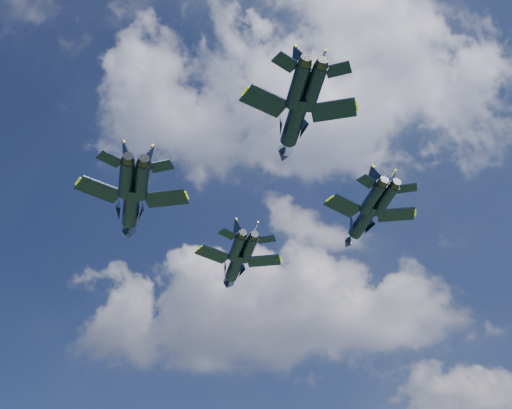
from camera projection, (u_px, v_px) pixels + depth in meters
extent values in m
cylinder|color=black|center=(236.00, 265.00, 96.89)|extent=(5.61, 9.53, 1.91)
cone|color=black|center=(228.00, 285.00, 101.65)|extent=(2.77, 3.26, 1.81)
ellipsoid|color=brown|center=(231.00, 273.00, 99.95)|extent=(2.18, 3.20, 0.87)
cube|color=black|center=(213.00, 254.00, 94.54)|extent=(5.39, 5.43, 0.19)
cube|color=black|center=(264.00, 261.00, 95.96)|extent=(4.98, 2.92, 0.19)
cube|color=black|center=(228.00, 234.00, 90.39)|extent=(2.83, 2.99, 0.15)
cube|color=black|center=(266.00, 239.00, 91.41)|extent=(2.66, 1.78, 0.15)
cube|color=black|center=(238.00, 230.00, 92.25)|extent=(1.97, 2.61, 3.20)
cube|color=black|center=(254.00, 232.00, 92.68)|extent=(1.73, 3.14, 3.20)
cylinder|color=black|center=(131.00, 205.00, 81.15)|extent=(5.81, 10.26, 2.05)
cone|color=black|center=(129.00, 234.00, 86.28)|extent=(2.92, 3.48, 1.94)
ellipsoid|color=brown|center=(130.00, 218.00, 84.45)|extent=(2.27, 3.44, 0.93)
cube|color=black|center=(99.00, 190.00, 78.70)|extent=(5.81, 5.78, 0.21)
cube|color=black|center=(166.00, 198.00, 80.07)|extent=(5.26, 3.00, 0.21)
cube|color=black|center=(110.00, 159.00, 74.21)|extent=(3.06, 3.20, 0.16)
cube|color=black|center=(161.00, 166.00, 75.20)|extent=(2.89, 1.97, 0.16)
cube|color=black|center=(126.00, 156.00, 76.17)|extent=(2.04, 2.84, 3.43)
cube|color=black|center=(147.00, 159.00, 76.59)|extent=(1.83, 3.37, 3.43)
cylinder|color=black|center=(364.00, 219.00, 87.04)|extent=(5.68, 9.33, 1.88)
cone|color=black|center=(348.00, 243.00, 91.70)|extent=(2.76, 3.22, 1.78)
ellipsoid|color=brown|center=(354.00, 230.00, 90.04)|extent=(2.19, 3.15, 0.86)
cube|color=black|center=(344.00, 206.00, 84.68)|extent=(5.27, 5.37, 0.19)
cube|color=black|center=(396.00, 215.00, 86.19)|extent=(4.95, 2.96, 0.19)
cube|color=black|center=(367.00, 181.00, 80.63)|extent=(2.77, 2.95, 0.15)
cube|color=black|center=(407.00, 188.00, 81.72)|extent=(2.59, 1.70, 0.15)
cube|color=black|center=(375.00, 179.00, 82.48)|extent=(1.98, 2.54, 3.15)
cube|color=black|center=(391.00, 181.00, 82.94)|extent=(1.72, 3.08, 3.15)
cylinder|color=black|center=(295.00, 119.00, 73.82)|extent=(5.30, 9.98, 1.98)
cone|color=black|center=(284.00, 156.00, 78.81)|extent=(2.75, 3.33, 1.87)
ellipsoid|color=brown|center=(288.00, 137.00, 77.02)|extent=(2.10, 3.33, 0.90)
cube|color=black|center=(265.00, 101.00, 71.55)|extent=(5.67, 5.52, 0.20)
cube|color=black|center=(334.00, 110.00, 72.65)|extent=(5.15, 3.01, 0.20)
cube|color=black|center=(286.00, 62.00, 67.14)|extent=(2.99, 3.07, 0.15)
cube|color=black|center=(338.00, 70.00, 67.93)|extent=(2.84, 1.99, 0.15)
cube|color=black|center=(298.00, 61.00, 69.00)|extent=(1.87, 2.81, 3.31)
cube|color=black|center=(320.00, 64.00, 69.33)|extent=(1.74, 3.27, 3.31)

